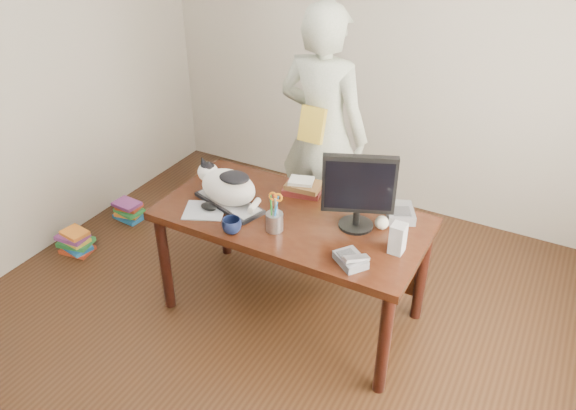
# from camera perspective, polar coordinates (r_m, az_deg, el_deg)

# --- Properties ---
(room) EXTENTS (4.50, 4.50, 4.50)m
(room) POSITION_cam_1_polar(r_m,az_deg,el_deg) (2.59, -5.82, 3.78)
(room) COLOR black
(room) RESTS_ON ground
(desk) EXTENTS (1.60, 0.80, 0.75)m
(desk) POSITION_cam_1_polar(r_m,az_deg,el_deg) (3.48, 1.01, -2.49)
(desk) COLOR black
(desk) RESTS_ON ground
(keyboard) EXTENTS (0.50, 0.31, 0.03)m
(keyboard) POSITION_cam_1_polar(r_m,az_deg,el_deg) (3.45, -5.98, 0.24)
(keyboard) COLOR black
(keyboard) RESTS_ON desk
(cat) EXTENTS (0.46, 0.32, 0.26)m
(cat) POSITION_cam_1_polar(r_m,az_deg,el_deg) (3.40, -6.27, 2.05)
(cat) COLOR white
(cat) RESTS_ON keyboard
(monitor) EXTENTS (0.39, 0.26, 0.46)m
(monitor) POSITION_cam_1_polar(r_m,az_deg,el_deg) (3.11, 7.19, 1.66)
(monitor) COLOR black
(monitor) RESTS_ON desk
(pen_cup) EXTENTS (0.11, 0.11, 0.25)m
(pen_cup) POSITION_cam_1_polar(r_m,az_deg,el_deg) (3.17, -1.38, -1.50)
(pen_cup) COLOR #9B9BA1
(pen_cup) RESTS_ON desk
(mousepad) EXTENTS (0.31, 0.30, 0.01)m
(mousepad) POSITION_cam_1_polar(r_m,az_deg,el_deg) (3.42, -8.48, -0.55)
(mousepad) COLOR #A0A4AB
(mousepad) RESTS_ON desk
(mouse) EXTENTS (0.13, 0.11, 0.04)m
(mouse) POSITION_cam_1_polar(r_m,az_deg,el_deg) (3.41, -8.04, -0.17)
(mouse) COLOR black
(mouse) RESTS_ON mousepad
(coffee_mug) EXTENTS (0.16, 0.16, 0.09)m
(coffee_mug) POSITION_cam_1_polar(r_m,az_deg,el_deg) (3.18, -5.75, -2.10)
(coffee_mug) COLOR black
(coffee_mug) RESTS_ON desk
(phone) EXTENTS (0.21, 0.20, 0.08)m
(phone) POSITION_cam_1_polar(r_m,az_deg,el_deg) (2.96, 6.43, -5.52)
(phone) COLOR #5C5B60
(phone) RESTS_ON desk
(speaker) EXTENTS (0.08, 0.09, 0.17)m
(speaker) POSITION_cam_1_polar(r_m,az_deg,el_deg) (3.05, 11.09, -3.35)
(speaker) COLOR #9C9B9E
(speaker) RESTS_ON desk
(baseball) EXTENTS (0.08, 0.08, 0.08)m
(baseball) POSITION_cam_1_polar(r_m,az_deg,el_deg) (3.24, 9.50, -1.78)
(baseball) COLOR beige
(baseball) RESTS_ON desk
(book_stack) EXTENTS (0.27, 0.22, 0.09)m
(book_stack) POSITION_cam_1_polar(r_m,az_deg,el_deg) (3.55, 1.55, 1.83)
(book_stack) COLOR #461312
(book_stack) RESTS_ON desk
(calculator) EXTENTS (0.23, 0.25, 0.06)m
(calculator) POSITION_cam_1_polar(r_m,az_deg,el_deg) (3.37, 11.31, -0.78)
(calculator) COLOR #5C5B60
(calculator) RESTS_ON desk
(person) EXTENTS (0.68, 0.46, 1.83)m
(person) POSITION_cam_1_polar(r_m,az_deg,el_deg) (3.97, 3.53, 7.22)
(person) COLOR silver
(person) RESTS_ON ground
(held_book) EXTENTS (0.18, 0.11, 0.24)m
(held_book) POSITION_cam_1_polar(r_m,az_deg,el_deg) (3.77, 2.47, 8.15)
(held_book) COLOR gold
(held_book) RESTS_ON person
(book_pile_a) EXTENTS (0.27, 0.22, 0.18)m
(book_pile_a) POSITION_cam_1_polar(r_m,az_deg,el_deg) (4.55, -20.77, -3.52)
(book_pile_a) COLOR #B6371A
(book_pile_a) RESTS_ON ground
(book_pile_b) EXTENTS (0.26, 0.20, 0.15)m
(book_pile_b) POSITION_cam_1_polar(r_m,az_deg,el_deg) (4.84, -15.86, -0.54)
(book_pile_b) COLOR #1B60A3
(book_pile_b) RESTS_ON ground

